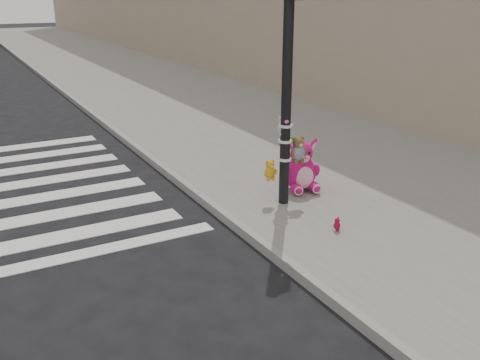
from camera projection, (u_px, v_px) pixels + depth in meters
ground at (180, 304)px, 6.22m from camera, size 120.00×120.00×0.00m
sidewalk_near at (205, 105)px, 16.72m from camera, size 7.00×80.00×0.14m
curb_edge at (95, 116)px, 15.16m from camera, size 0.12×80.00×0.15m
signal_pole at (287, 105)px, 8.31m from camera, size 0.69×0.50×4.00m
pink_bunny at (301, 169)px, 9.28m from camera, size 0.69×0.77×0.93m
red_teddy at (337, 224)px, 7.76m from camera, size 0.17×0.16×0.20m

